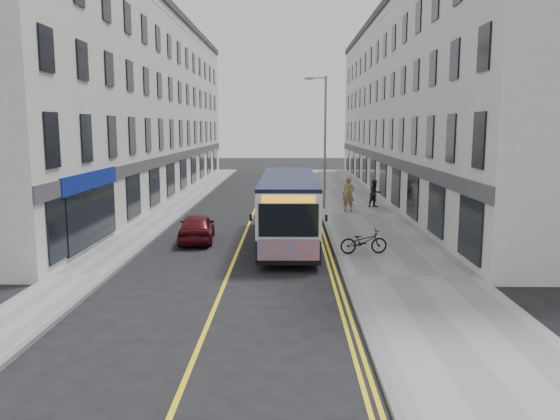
{
  "coord_description": "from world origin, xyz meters",
  "views": [
    {
      "loc": [
        2.08,
        -18.93,
        5.06
      ],
      "look_at": [
        1.72,
        3.62,
        1.6
      ],
      "focal_mm": 35.0,
      "sensor_mm": 36.0,
      "label": 1
    }
  ],
  "objects_px": {
    "streetlamp": "(324,138)",
    "pedestrian_near": "(348,194)",
    "city_bus": "(289,207)",
    "car_white": "(285,187)",
    "bicycle": "(364,241)",
    "car_maroon": "(197,227)",
    "pedestrian_far": "(375,194)"
  },
  "relations": [
    {
      "from": "streetlamp",
      "to": "car_maroon",
      "type": "height_order",
      "value": "streetlamp"
    },
    {
      "from": "city_bus",
      "to": "car_white",
      "type": "height_order",
      "value": "city_bus"
    },
    {
      "from": "streetlamp",
      "to": "pedestrian_near",
      "type": "height_order",
      "value": "streetlamp"
    },
    {
      "from": "pedestrian_far",
      "to": "car_white",
      "type": "bearing_deg",
      "value": 107.02
    },
    {
      "from": "bicycle",
      "to": "pedestrian_near",
      "type": "distance_m",
      "value": 10.93
    },
    {
      "from": "streetlamp",
      "to": "bicycle",
      "type": "xyz_separation_m",
      "value": [
        0.85,
        -11.98,
        -3.78
      ]
    },
    {
      "from": "car_white",
      "to": "car_maroon",
      "type": "relative_size",
      "value": 1.08
    },
    {
      "from": "car_maroon",
      "to": "pedestrian_far",
      "type": "bearing_deg",
      "value": -139.21
    },
    {
      "from": "pedestrian_near",
      "to": "car_maroon",
      "type": "height_order",
      "value": "pedestrian_near"
    },
    {
      "from": "city_bus",
      "to": "pedestrian_far",
      "type": "bearing_deg",
      "value": 62.0
    },
    {
      "from": "car_maroon",
      "to": "bicycle",
      "type": "bearing_deg",
      "value": 153.16
    },
    {
      "from": "city_bus",
      "to": "streetlamp",
      "type": "bearing_deg",
      "value": 77.53
    },
    {
      "from": "streetlamp",
      "to": "city_bus",
      "type": "relative_size",
      "value": 0.79
    },
    {
      "from": "pedestrian_far",
      "to": "city_bus",
      "type": "bearing_deg",
      "value": -143.8
    },
    {
      "from": "pedestrian_near",
      "to": "pedestrian_far",
      "type": "distance_m",
      "value": 2.43
    },
    {
      "from": "bicycle",
      "to": "pedestrian_far",
      "type": "height_order",
      "value": "pedestrian_far"
    },
    {
      "from": "city_bus",
      "to": "pedestrian_far",
      "type": "height_order",
      "value": "city_bus"
    },
    {
      "from": "pedestrian_near",
      "to": "car_maroon",
      "type": "relative_size",
      "value": 0.54
    },
    {
      "from": "streetlamp",
      "to": "car_white",
      "type": "bearing_deg",
      "value": 109.76
    },
    {
      "from": "city_bus",
      "to": "car_white",
      "type": "bearing_deg",
      "value": 90.99
    },
    {
      "from": "bicycle",
      "to": "car_maroon",
      "type": "height_order",
      "value": "car_maroon"
    },
    {
      "from": "bicycle",
      "to": "city_bus",
      "type": "bearing_deg",
      "value": 42.78
    },
    {
      "from": "car_maroon",
      "to": "car_white",
      "type": "bearing_deg",
      "value": -108.79
    },
    {
      "from": "bicycle",
      "to": "car_white",
      "type": "xyz_separation_m",
      "value": [
        -3.22,
        18.57,
        0.05
      ]
    },
    {
      "from": "city_bus",
      "to": "bicycle",
      "type": "distance_m",
      "value": 4.0
    },
    {
      "from": "bicycle",
      "to": "pedestrian_near",
      "type": "bearing_deg",
      "value": -9.73
    },
    {
      "from": "pedestrian_near",
      "to": "car_white",
      "type": "height_order",
      "value": "pedestrian_near"
    },
    {
      "from": "car_white",
      "to": "city_bus",
      "type": "bearing_deg",
      "value": -81.52
    },
    {
      "from": "pedestrian_near",
      "to": "bicycle",
      "type": "bearing_deg",
      "value": -76.18
    },
    {
      "from": "bicycle",
      "to": "pedestrian_near",
      "type": "relative_size",
      "value": 0.93
    },
    {
      "from": "streetlamp",
      "to": "pedestrian_far",
      "type": "height_order",
      "value": "streetlamp"
    },
    {
      "from": "pedestrian_far",
      "to": "bicycle",
      "type": "bearing_deg",
      "value": -126.55
    }
  ]
}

